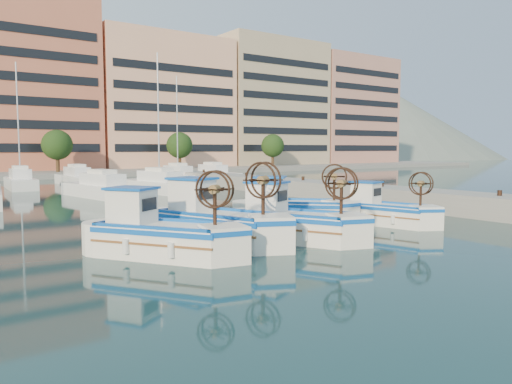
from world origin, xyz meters
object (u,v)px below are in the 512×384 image
Objects in this scene: fishing_boat_b at (216,221)px; fishing_boat_c at (292,220)px; fishing_boat_e at (384,210)px; fishing_boat_d at (292,207)px; fishing_boat_a at (160,233)px.

fishing_boat_c is at bearing -43.06° from fishing_boat_b.
fishing_boat_d is at bearing 127.10° from fishing_boat_e.
fishing_boat_b reaches higher than fishing_boat_a.
fishing_boat_b is 1.08× the size of fishing_boat_c.
fishing_boat_b is 3.07m from fishing_boat_c.
fishing_boat_d is (2.89, 3.49, -0.01)m from fishing_boat_c.
fishing_boat_e is (11.99, 0.45, -0.10)m from fishing_boat_a.
fishing_boat_c reaches higher than fishing_boat_e.
fishing_boat_b is at bearing 156.52° from fishing_boat_d.
fishing_boat_c is 1.14× the size of fishing_boat_e.
fishing_boat_c is at bearing -36.73° from fishing_boat_a.
fishing_boat_b is 9.24m from fishing_boat_e.
fishing_boat_c is 4.53m from fishing_boat_d.
fishing_boat_d is 4.48m from fishing_boat_e.
fishing_boat_b is at bearing 130.26° from fishing_boat_c.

